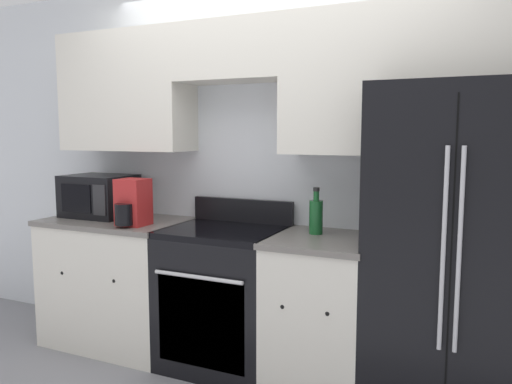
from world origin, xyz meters
name	(u,v)px	position (x,y,z in m)	size (l,w,h in m)	color
wall_back	(275,136)	(0.01, 0.59, 1.51)	(8.00, 0.39, 2.60)	silver
lower_cabinets_left	(118,281)	(-1.10, 0.31, 0.46)	(1.02, 0.64, 0.92)	silver
lower_cabinets_right	(321,312)	(0.43, 0.31, 0.46)	(0.60, 0.64, 0.92)	silver
oven_range	(224,297)	(-0.23, 0.31, 0.46)	(0.74, 0.65, 1.08)	black
refrigerator	(455,251)	(1.16, 0.39, 0.89)	(0.89, 0.81, 1.79)	black
microwave	(99,196)	(-1.30, 0.36, 1.07)	(0.48, 0.38, 0.31)	black
bottle	(316,216)	(0.36, 0.40, 1.03)	(0.08, 0.08, 0.29)	#195928
coffee_maker	(132,204)	(-0.84, 0.16, 1.06)	(0.19, 0.24, 0.31)	#B22323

